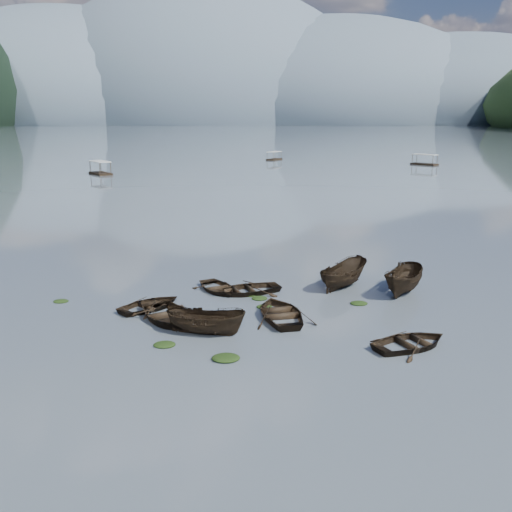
{
  "coord_description": "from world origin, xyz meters",
  "views": [
    {
      "loc": [
        -0.93,
        -24.35,
        10.96
      ],
      "look_at": [
        0.0,
        12.0,
        2.0
      ],
      "focal_mm": 40.0,
      "sensor_mm": 36.0,
      "label": 1
    }
  ],
  "objects_px": {
    "pontoon_left": "(101,174)",
    "pontoon_centre": "(274,160)",
    "rowboat_3": "(281,318)",
    "rowboat_0": "(167,320)"
  },
  "relations": [
    {
      "from": "rowboat_3",
      "to": "pontoon_centre",
      "type": "bearing_deg",
      "value": -103.1
    },
    {
      "from": "rowboat_3",
      "to": "pontoon_left",
      "type": "distance_m",
      "value": 85.99
    },
    {
      "from": "pontoon_left",
      "to": "pontoon_centre",
      "type": "xyz_separation_m",
      "value": [
        35.51,
        36.16,
        0.0
      ]
    },
    {
      "from": "rowboat_0",
      "to": "pontoon_left",
      "type": "distance_m",
      "value": 84.25
    },
    {
      "from": "rowboat_0",
      "to": "rowboat_3",
      "type": "distance_m",
      "value": 6.33
    },
    {
      "from": "pontoon_centre",
      "to": "pontoon_left",
      "type": "bearing_deg",
      "value": -105.39
    },
    {
      "from": "rowboat_0",
      "to": "pontoon_left",
      "type": "relative_size",
      "value": 0.78
    },
    {
      "from": "rowboat_0",
      "to": "rowboat_3",
      "type": "bearing_deg",
      "value": -26.03
    },
    {
      "from": "pontoon_centre",
      "to": "rowboat_0",
      "type": "bearing_deg",
      "value": -67.04
    },
    {
      "from": "rowboat_3",
      "to": "pontoon_left",
      "type": "bearing_deg",
      "value": -80.15
    }
  ]
}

